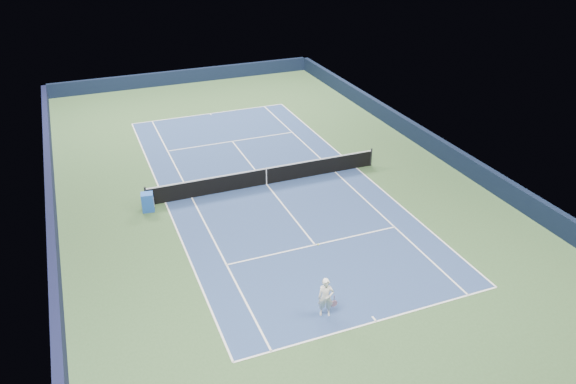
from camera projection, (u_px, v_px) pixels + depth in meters
name	position (u px, v px, depth m)	size (l,w,h in m)	color
ground	(267.00, 184.00, 30.36)	(40.00, 40.00, 0.00)	#32502C
wall_far	(185.00, 76.00, 46.34)	(22.00, 0.35, 1.10)	black
wall_right	(436.00, 145.00, 33.65)	(0.35, 40.00, 1.10)	black
wall_left	(51.00, 213.00, 26.55)	(0.35, 40.00, 1.10)	#111433
court_surface	(267.00, 184.00, 30.36)	(10.97, 23.77, 0.01)	navy
baseline_far	(210.00, 114.00, 40.09)	(10.97, 0.08, 0.00)	white
baseline_near	(376.00, 321.00, 20.62)	(10.97, 0.08, 0.00)	white
sideline_doubles_right	(356.00, 168.00, 32.15)	(0.08, 23.77, 0.00)	white
sideline_doubles_left	(165.00, 202.00, 28.56)	(0.08, 23.77, 0.00)	white
sideline_singles_right	(335.00, 172.00, 31.70)	(0.08, 23.77, 0.00)	white
sideline_singles_left	(192.00, 198.00, 29.01)	(0.08, 23.77, 0.00)	white
service_line_far	(232.00, 141.00, 35.60)	(8.23, 0.08, 0.00)	white
service_line_near	(315.00, 245.00, 25.11)	(8.23, 0.08, 0.00)	white
center_service_line	(267.00, 184.00, 30.35)	(0.08, 12.80, 0.00)	white
center_mark_far	(211.00, 114.00, 39.97)	(0.08, 0.30, 0.00)	white
center_mark_near	(374.00, 319.00, 20.74)	(0.08, 0.30, 0.00)	white
tennis_net	(266.00, 176.00, 30.12)	(12.90, 0.10, 1.07)	black
sponsor_cube	(148.00, 202.00, 27.63)	(0.65, 0.61, 0.95)	blue
tennis_player	(326.00, 297.00, 20.60)	(0.80, 1.32, 2.51)	white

